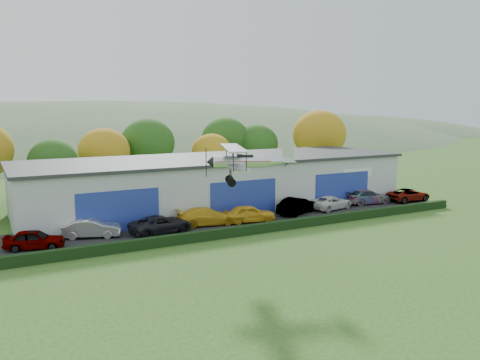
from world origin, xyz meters
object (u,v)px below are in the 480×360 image
car_4 (250,214)px  car_8 (409,195)px  car_2 (161,224)px  car_6 (331,203)px  car_5 (297,206)px  hangar (217,182)px  car_1 (92,228)px  car_0 (34,239)px  car_7 (367,197)px  car_3 (207,216)px  biplane (246,160)px

car_4 → car_8: 20.71m
car_2 → car_6: (18.76, 1.03, -0.06)m
car_4 → car_5: 5.93m
hangar → car_1: size_ratio=8.79×
car_0 → car_1: 4.65m
car_8 → car_2: bearing=91.2°
car_8 → car_7: bearing=78.4°
car_4 → car_5: (5.86, 0.90, 0.02)m
car_2 → car_7: (24.08, 1.46, 0.03)m
car_0 → car_3: bearing=-69.1°
car_8 → car_0: bearing=91.1°
car_3 → car_6: size_ratio=1.09×
car_7 → car_8: (5.10, -1.09, -0.06)m
car_8 → car_1: bearing=88.9°
car_6 → biplane: size_ratio=0.73×
hangar → car_6: 12.17m
car_2 → car_6: bearing=-95.8°
car_1 → car_6: (24.20, -0.29, -0.07)m
car_0 → car_5: bearing=-70.4°
car_2 → car_4: size_ratio=1.15×
car_5 → car_7: bearing=-110.1°
car_7 → car_5: bearing=99.9°
car_0 → car_6: size_ratio=0.87×
hangar → car_0: size_ratio=9.46×
car_0 → car_8: size_ratio=0.84×
car_0 → car_5: car_5 is taller
car_0 → biplane: 17.08m
hangar → car_5: bearing=-53.4°
hangar → car_3: (-4.44, -7.21, -1.82)m
car_1 → car_3: car_3 is taller
car_0 → car_6: car_0 is taller
car_6 → car_7: car_7 is taller
car_4 → car_7: size_ratio=0.88×
car_7 → biplane: (-21.28, -11.15, 6.14)m
car_1 → car_7: 29.52m
car_2 → car_8: (29.19, 0.37, -0.03)m
car_0 → car_1: size_ratio=0.93×
car_7 → car_0: bearing=98.6°
car_2 → biplane: biplane is taller
car_5 → car_7: 9.76m
car_0 → car_7: (33.97, 1.52, 0.04)m
hangar → car_2: 12.19m
hangar → biplane: (-6.19, -17.71, 4.31)m
car_0 → car_8: (39.07, 0.43, -0.02)m
car_2 → car_1: bearing=67.5°
hangar → car_0: 20.61m
car_2 → car_5: bearing=-95.7°
car_5 → car_8: size_ratio=0.97×
car_1 → car_4: (13.92, -1.41, 0.04)m
hangar → car_4: 8.32m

